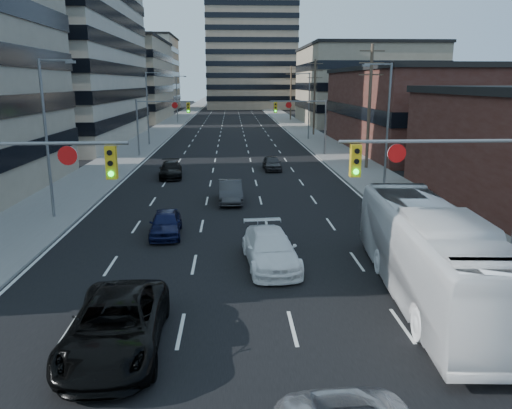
{
  "coord_description": "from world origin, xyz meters",
  "views": [
    {
      "loc": [
        -0.1,
        -8.62,
        7.74
      ],
      "look_at": [
        1.01,
        13.94,
        2.2
      ],
      "focal_mm": 35.0,
      "sensor_mm": 36.0,
      "label": 1
    }
  ],
  "objects_px": {
    "black_pickup": "(116,325)",
    "transit_bus": "(431,254)",
    "sedan_blue": "(166,223)",
    "white_van": "(270,249)"
  },
  "relations": [
    {
      "from": "white_van",
      "to": "transit_bus",
      "type": "xyz_separation_m",
      "value": [
        5.56,
        -3.62,
        0.94
      ]
    },
    {
      "from": "black_pickup",
      "to": "sedan_blue",
      "type": "bearing_deg",
      "value": 88.1
    },
    {
      "from": "white_van",
      "to": "sedan_blue",
      "type": "xyz_separation_m",
      "value": [
        -5.07,
        4.61,
        -0.09
      ]
    },
    {
      "from": "white_van",
      "to": "black_pickup",
      "type": "bearing_deg",
      "value": -131.31
    },
    {
      "from": "black_pickup",
      "to": "sedan_blue",
      "type": "xyz_separation_m",
      "value": [
        0.0,
        11.47,
        -0.15
      ]
    },
    {
      "from": "sedan_blue",
      "to": "white_van",
      "type": "bearing_deg",
      "value": -45.75
    },
    {
      "from": "black_pickup",
      "to": "sedan_blue",
      "type": "distance_m",
      "value": 11.47
    },
    {
      "from": "black_pickup",
      "to": "sedan_blue",
      "type": "relative_size",
      "value": 1.5
    },
    {
      "from": "black_pickup",
      "to": "transit_bus",
      "type": "relative_size",
      "value": 0.48
    },
    {
      "from": "transit_bus",
      "to": "white_van",
      "type": "bearing_deg",
      "value": 151.02
    }
  ]
}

